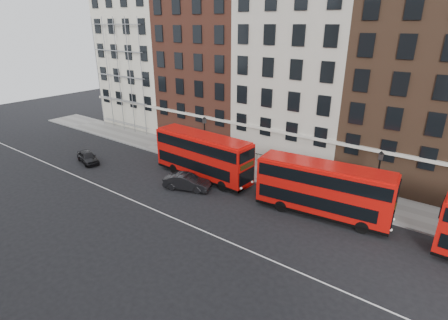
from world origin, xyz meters
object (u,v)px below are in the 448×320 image
Objects in this scene: bus_c at (323,188)px; car_rear at (88,157)px; bus_b at (203,155)px; car_front at (187,182)px.

car_rear is (-26.27, -4.81, -1.79)m from bus_c.
bus_c is at bearing 2.51° from bus_b.
car_front is (-12.32, -3.08, -1.71)m from bus_c.
bus_b reaches higher than car_front.
bus_b is 14.34m from car_rear.
bus_b reaches higher than car_rear.
car_front is (0.57, -3.09, -1.76)m from bus_b.
bus_c is 26.77m from car_rear.
bus_b is 3.60m from car_front.
bus_b is at bearing -55.30° from car_rear.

